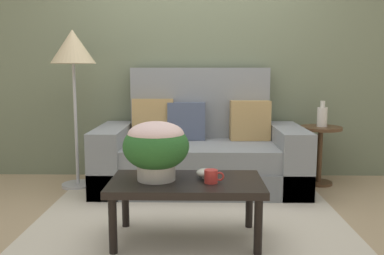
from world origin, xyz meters
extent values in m
plane|color=tan|center=(0.00, 0.00, 0.00)|extent=(14.00, 14.00, 0.00)
cube|color=slate|center=(0.00, 1.24, 1.39)|extent=(6.40, 0.12, 2.79)
cube|color=beige|center=(0.00, -0.07, 0.01)|extent=(2.31, 1.62, 0.01)
cube|color=slate|center=(0.08, 0.68, 0.12)|extent=(1.94, 0.92, 0.24)
cube|color=gray|center=(0.08, 0.65, 0.34)|extent=(1.40, 0.83, 0.20)
cube|color=gray|center=(0.08, 1.06, 0.68)|extent=(1.40, 0.17, 0.93)
cube|color=gray|center=(-0.76, 0.68, 0.30)|extent=(0.27, 0.92, 0.59)
cube|color=gray|center=(0.91, 0.68, 0.30)|extent=(0.27, 0.92, 0.59)
cube|color=#4C5670|center=(-0.06, 0.90, 0.62)|extent=(0.37, 0.16, 0.37)
cube|color=tan|center=(0.57, 0.89, 0.63)|extent=(0.39, 0.19, 0.39)
cube|color=tan|center=(-0.39, 0.91, 0.64)|extent=(0.41, 0.17, 0.41)
cylinder|color=black|center=(-0.46, -0.76, 0.18)|extent=(0.05, 0.05, 0.36)
cylinder|color=black|center=(0.42, -0.76, 0.18)|extent=(0.05, 0.05, 0.36)
cylinder|color=black|center=(-0.46, -0.32, 0.18)|extent=(0.05, 0.05, 0.36)
cylinder|color=black|center=(0.42, -0.32, 0.18)|extent=(0.05, 0.05, 0.36)
cube|color=black|center=(-0.02, -0.54, 0.39)|extent=(1.00, 0.55, 0.05)
cylinder|color=#4C331E|center=(1.26, 0.84, 0.01)|extent=(0.26, 0.26, 0.03)
cylinder|color=#4C331E|center=(1.26, 0.84, 0.29)|extent=(0.05, 0.05, 0.52)
cylinder|color=#4C331E|center=(1.26, 0.84, 0.56)|extent=(0.41, 0.41, 0.03)
cylinder|color=#B2B2B7|center=(-1.11, 0.72, 0.01)|extent=(0.31, 0.31, 0.03)
cylinder|color=#B2B2B7|center=(-1.11, 0.72, 0.61)|extent=(0.03, 0.03, 1.15)
cone|color=#C6B289|center=(-1.11, 0.72, 1.34)|extent=(0.42, 0.42, 0.31)
cylinder|color=#B7B2A8|center=(-0.22, -0.53, 0.47)|extent=(0.25, 0.25, 0.12)
ellipsoid|color=#286028|center=(-0.22, -0.53, 0.64)|extent=(0.43, 0.43, 0.31)
ellipsoid|color=beige|center=(-0.22, -0.53, 0.71)|extent=(0.37, 0.37, 0.17)
cylinder|color=red|center=(0.14, -0.60, 0.46)|extent=(0.09, 0.09, 0.09)
torus|color=red|center=(0.19, -0.60, 0.46)|extent=(0.06, 0.01, 0.06)
cylinder|color=silver|center=(0.11, -0.49, 0.42)|extent=(0.05, 0.05, 0.02)
ellipsoid|color=silver|center=(0.11, -0.49, 0.45)|extent=(0.13, 0.13, 0.06)
cylinder|color=silver|center=(1.26, 0.84, 0.67)|extent=(0.10, 0.10, 0.19)
cylinder|color=silver|center=(1.26, 0.84, 0.80)|extent=(0.04, 0.04, 0.06)
camera|label=1|loc=(0.06, -3.18, 1.14)|focal=38.79mm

